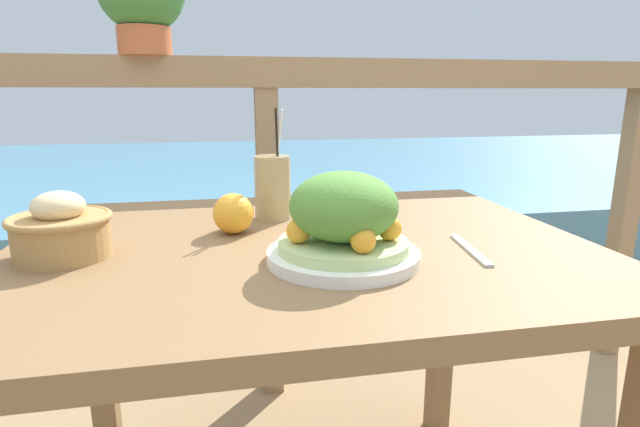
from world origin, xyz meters
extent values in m
cube|color=olive|center=(0.00, 0.00, 0.73)|extent=(1.08, 0.84, 0.04)
cube|color=olive|center=(-0.48, 0.36, 0.36)|extent=(0.06, 0.06, 0.71)
cube|color=olive|center=(0.48, 0.36, 0.36)|extent=(0.06, 0.06, 0.71)
cube|color=#937551|center=(0.00, 0.68, 1.09)|extent=(2.80, 0.08, 0.09)
cube|color=#937551|center=(0.00, 0.68, 0.52)|extent=(0.07, 0.07, 1.05)
cube|color=#937551|center=(1.36, 0.68, 0.52)|extent=(0.07, 0.07, 1.05)
cube|color=teal|center=(0.00, 3.18, 0.23)|extent=(12.00, 4.00, 0.46)
cylinder|color=white|center=(0.05, -0.14, 0.76)|extent=(0.26, 0.26, 0.02)
cylinder|color=#C6DB8E|center=(0.05, -0.14, 0.78)|extent=(0.22, 0.22, 0.02)
ellipsoid|color=#568E38|center=(0.05, -0.14, 0.85)|extent=(0.18, 0.18, 0.11)
sphere|color=#F9A328|center=(0.12, -0.16, 0.81)|extent=(0.04, 0.04, 0.04)
sphere|color=#F9A328|center=(0.07, -0.06, 0.81)|extent=(0.04, 0.04, 0.04)
sphere|color=#F9A328|center=(-0.03, -0.14, 0.81)|extent=(0.04, 0.04, 0.04)
sphere|color=#F9A328|center=(0.06, -0.21, 0.81)|extent=(0.04, 0.04, 0.04)
cylinder|color=tan|center=(-0.03, 0.18, 0.83)|extent=(0.08, 0.08, 0.14)
cylinder|color=white|center=(-0.02, 0.18, 0.89)|extent=(0.02, 0.08, 0.21)
cylinder|color=black|center=(-0.02, 0.18, 0.90)|extent=(0.02, 0.07, 0.21)
cylinder|color=#AD7F47|center=(-0.42, -0.02, 0.79)|extent=(0.16, 0.16, 0.07)
torus|color=#AD7F47|center=(-0.42, -0.02, 0.82)|extent=(0.17, 0.17, 0.01)
ellipsoid|color=beige|center=(-0.42, -0.02, 0.85)|extent=(0.09, 0.09, 0.05)
cylinder|color=#B75B38|center=(-0.35, 0.68, 1.18)|extent=(0.15, 0.15, 0.08)
cube|color=silver|center=(0.29, -0.13, 0.76)|extent=(0.04, 0.18, 0.00)
sphere|color=#F9A328|center=(-0.13, 0.07, 0.80)|extent=(0.08, 0.08, 0.08)
camera|label=1|loc=(-0.14, -0.91, 1.03)|focal=28.00mm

